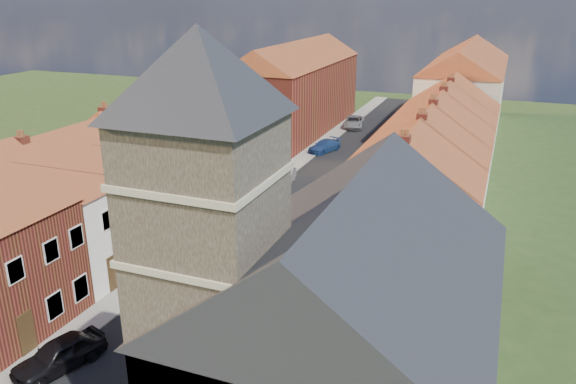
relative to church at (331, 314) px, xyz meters
The scene contains 21 objects.
road 28.87m from the church, 109.33° to the left, with size 7.00×90.00×0.02m, color black.
pavement_left 30.57m from the church, 117.29° to the left, with size 1.80×90.00×0.12m, color #ABA39B.
pavement_right 27.75m from the church, 100.53° to the left, with size 1.80×90.00×0.12m, color #ABA39B.
church is the anchor object (origin of this frame).
cottage_r_tudor 9.48m from the church, 90.57° to the left, with size 8.30×5.20×9.00m.
cottage_r_white_near 14.84m from the church, 90.23° to the left, with size 8.30×6.00×9.00m.
cottage_r_cream_mid 20.22m from the church, 90.17° to the left, with size 8.30×5.20×9.00m.
cottage_r_pink 25.61m from the church, 90.13° to the left, with size 8.30×6.00×9.00m.
cottage_r_white_far 31.00m from the church, 90.11° to the left, with size 8.30×5.20×9.00m.
cottage_r_cream_far 36.40m from the church, 90.09° to the left, with size 8.30×6.00×9.00m.
cottage_l_white 20.61m from the church, 155.20° to the left, with size 8.30×6.90×8.80m.
cottage_l_brick_mid 23.81m from the church, 141.73° to the left, with size 8.30×5.70×9.10m.
cottage_l_pink 27.78m from the church, 132.28° to the left, with size 8.30×6.30×8.80m.
block_right_far 51.68m from the church, 90.07° to the left, with size 8.30×24.20×10.50m.
block_left_far 50.27m from the church, 111.79° to the left, with size 8.30×24.20×10.50m.
lamppost 21.38m from the church, 128.30° to the left, with size 0.88×0.15×6.00m.
car_near 13.59m from the church, behind, with size 1.67×4.15×1.41m, color black.
car_mid 30.63m from the church, 114.59° to the left, with size 1.40×4.03×1.33m, color #BABCC3.
car_far 41.00m from the church, 107.99° to the left, with size 1.71×4.21×1.22m, color navy.
car_distant 52.25m from the church, 103.98° to the left, with size 2.28×4.95×1.38m, color #A3A7AB.
pedestrian_left 16.50m from the church, 145.80° to the left, with size 0.70×0.46×1.93m, color black.
Camera 1 is at (13.88, -12.06, 15.90)m, focal length 35.00 mm.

